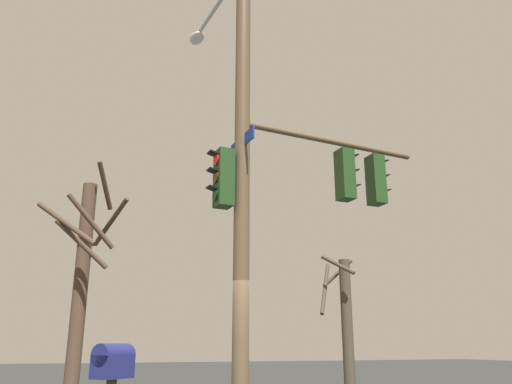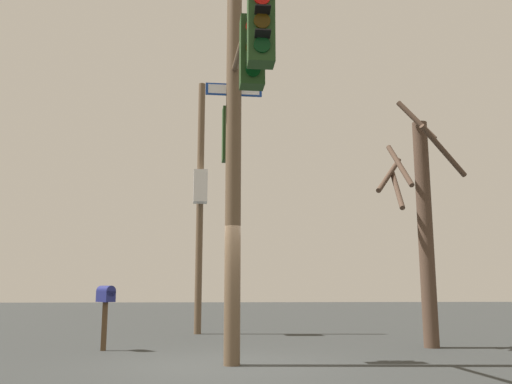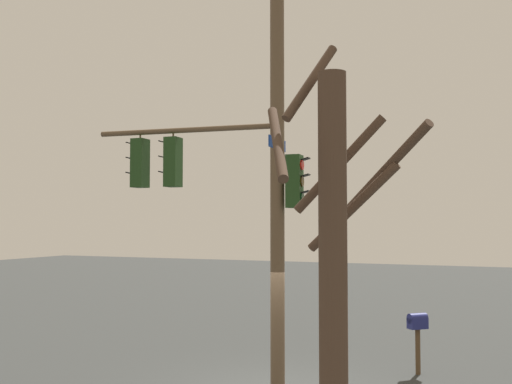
% 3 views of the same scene
% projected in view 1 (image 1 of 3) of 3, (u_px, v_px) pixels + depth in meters
% --- Properties ---
extents(main_signal_pole_assembly, '(4.88, 3.78, 9.60)m').
position_uv_depth(main_signal_pole_assembly, '(266.00, 155.00, 10.28)').
color(main_signal_pole_assembly, brown).
rests_on(main_signal_pole_assembly, ground).
extents(mailbox, '(0.49, 0.48, 1.41)m').
position_uv_depth(mailbox, '(112.00, 373.00, 5.48)').
color(mailbox, '#4C3823').
rests_on(mailbox, ground).
extents(bare_tree_behind_pole, '(2.20, 2.20, 5.89)m').
position_uv_depth(bare_tree_behind_pole, '(82.00, 279.00, 12.58)').
color(bare_tree_behind_pole, '#4C382B').
rests_on(bare_tree_behind_pole, ground).
extents(bare_tree_across_street, '(1.58, 1.79, 4.19)m').
position_uv_depth(bare_tree_across_street, '(345.00, 319.00, 16.17)').
color(bare_tree_across_street, '#423C2F').
rests_on(bare_tree_across_street, ground).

